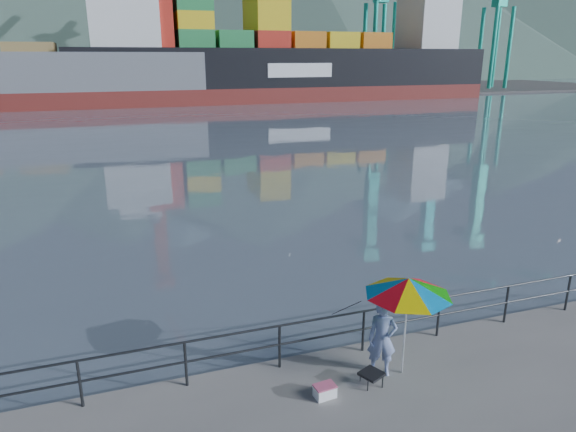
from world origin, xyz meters
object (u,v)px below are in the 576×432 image
at_px(fisherman, 382,339).
at_px(container_ship, 298,61).
at_px(cooler_bag, 325,392).
at_px(bulk_carrier, 2,75).
at_px(beach_umbrella, 408,287).

xyz_separation_m(fisherman, container_ship, (24.08, 70.56, 4.97)).
distance_m(fisherman, container_ship, 74.72).
bearing_deg(fisherman, cooler_bag, -141.88).
distance_m(bulk_carrier, container_ship, 41.78).
height_order(cooler_bag, bulk_carrier, bulk_carrier).
xyz_separation_m(cooler_bag, container_ship, (25.51, 70.92, 5.68)).
bearing_deg(cooler_bag, bulk_carrier, 97.20).
bearing_deg(cooler_bag, beach_umbrella, 0.79).
relative_size(beach_umbrella, cooler_bag, 5.38).
relative_size(cooler_bag, container_ship, 0.01).
bearing_deg(beach_umbrella, container_ship, 71.52).
relative_size(fisherman, bulk_carrier, 0.03).
bearing_deg(container_ship, cooler_bag, -109.79).
bearing_deg(bulk_carrier, beach_umbrella, -75.51).
bearing_deg(container_ship, beach_umbrella, -108.48).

